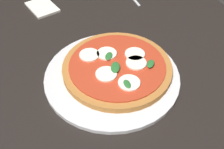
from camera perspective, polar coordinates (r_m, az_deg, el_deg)
dining_table at (r=0.80m, az=0.94°, el=-5.39°), size 1.40×1.09×0.71m
serving_tray at (r=0.74m, az=-0.00°, el=-0.22°), size 0.38×0.38×0.01m
pizza at (r=0.74m, az=1.12°, el=1.67°), size 0.31×0.31×0.03m
napkin at (r=1.07m, az=-14.86°, el=13.93°), size 0.15×0.12×0.01m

